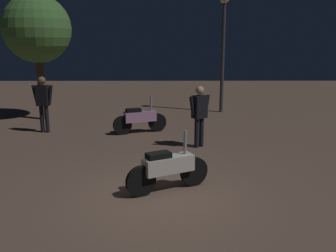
{
  "coord_description": "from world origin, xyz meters",
  "views": [
    {
      "loc": [
        0.14,
        -6.17,
        2.7
      ],
      "look_at": [
        0.2,
        1.31,
        1.0
      ],
      "focal_mm": 39.82,
      "sensor_mm": 36.0,
      "label": 1
    }
  ],
  "objects_px": {
    "person_rider_beside": "(199,111)",
    "streetlamp_near": "(223,37)",
    "motorcycle_white_foreground": "(168,168)",
    "motorcycle_pink_parked_left": "(140,119)",
    "person_bystander_far": "(43,99)"
  },
  "relations": [
    {
      "from": "person_bystander_far",
      "to": "streetlamp_near",
      "type": "distance_m",
      "value": 6.98
    },
    {
      "from": "motorcycle_white_foreground",
      "to": "motorcycle_pink_parked_left",
      "type": "bearing_deg",
      "value": 73.21
    },
    {
      "from": "motorcycle_pink_parked_left",
      "to": "person_bystander_far",
      "type": "bearing_deg",
      "value": 156.79
    },
    {
      "from": "motorcycle_pink_parked_left",
      "to": "person_bystander_far",
      "type": "distance_m",
      "value": 2.95
    },
    {
      "from": "person_rider_beside",
      "to": "streetlamp_near",
      "type": "xyz_separation_m",
      "value": [
        1.31,
        4.99,
        1.91
      ]
    },
    {
      "from": "motorcycle_white_foreground",
      "to": "motorcycle_pink_parked_left",
      "type": "distance_m",
      "value": 4.53
    },
    {
      "from": "motorcycle_pink_parked_left",
      "to": "person_bystander_far",
      "type": "xyz_separation_m",
      "value": [
        -2.89,
        0.11,
        0.57
      ]
    },
    {
      "from": "person_rider_beside",
      "to": "streetlamp_near",
      "type": "distance_m",
      "value": 5.5
    },
    {
      "from": "person_rider_beside",
      "to": "streetlamp_near",
      "type": "bearing_deg",
      "value": -49.25
    },
    {
      "from": "person_rider_beside",
      "to": "streetlamp_near",
      "type": "relative_size",
      "value": 0.36
    },
    {
      "from": "motorcycle_white_foreground",
      "to": "motorcycle_pink_parked_left",
      "type": "xyz_separation_m",
      "value": [
        -0.81,
        4.46,
        0.0
      ]
    },
    {
      "from": "motorcycle_white_foreground",
      "to": "streetlamp_near",
      "type": "relative_size",
      "value": 0.34
    },
    {
      "from": "motorcycle_white_foreground",
      "to": "streetlamp_near",
      "type": "distance_m",
      "value": 8.54
    },
    {
      "from": "motorcycle_white_foreground",
      "to": "person_bystander_far",
      "type": "xyz_separation_m",
      "value": [
        -3.71,
        4.56,
        0.57
      ]
    },
    {
      "from": "person_bystander_far",
      "to": "streetlamp_near",
      "type": "bearing_deg",
      "value": 127.18
    }
  ]
}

